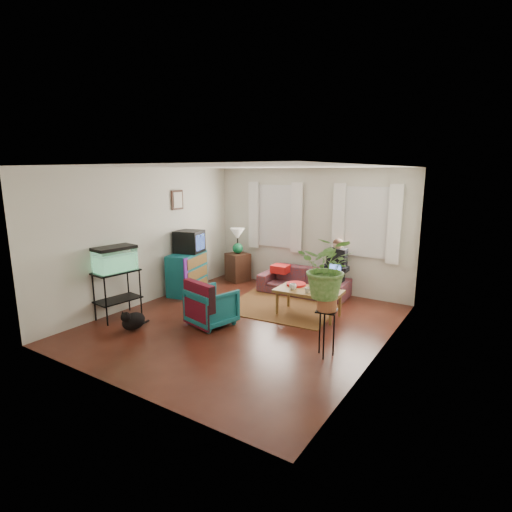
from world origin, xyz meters
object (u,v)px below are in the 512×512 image
Objects in this scene: side_table at (238,267)px; dresser at (187,273)px; aquarium_stand at (118,295)px; armchair at (212,305)px; plant_stand at (326,333)px; sofa at (304,277)px; coffee_table at (308,303)px.

dresser reaches higher than side_table.
dresser is at bearing -103.99° from side_table.
aquarium_stand is at bearing -96.38° from side_table.
armchair is at bearing -63.73° from side_table.
armchair reaches higher than side_table.
plant_stand is at bearing -168.65° from armchair.
aquarium_stand is 3.70m from plant_stand.
sofa is 2.76× the size of plant_stand.
aquarium_stand is 1.25× the size of plant_stand.
dresser is at bearing 96.61° from aquarium_stand.
aquarium_stand is at bearing -148.29° from coffee_table.
plant_stand is (3.30, -2.57, 0.01)m from side_table.
sofa reaches higher than armchair.
side_table is at bearing 150.02° from coffee_table.
side_table is 2.70m from coffee_table.
sofa is at bearing 17.04° from dresser.
side_table is at bearing 172.69° from sofa.
coffee_table is at bearing -63.19° from sofa.
sofa reaches higher than coffee_table.
dresser is at bearing -22.19° from armchair.
plant_stand is (0.89, -1.33, 0.10)m from coffee_table.
aquarium_stand is 0.74× the size of coffee_table.
dresser is 1.93m from armchair.
coffee_table is at bearing 123.84° from plant_stand.
armchair is 2.07m from plant_stand.
plant_stand is at bearing -59.03° from coffee_table.
dresser is 3.84m from plant_stand.
sofa is at bearing 122.11° from plant_stand.
dresser is at bearing 179.89° from coffee_table.
armchair is at bearing -106.07° from sofa.
side_table is at bearing 90.55° from aquarium_stand.
armchair reaches higher than coffee_table.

